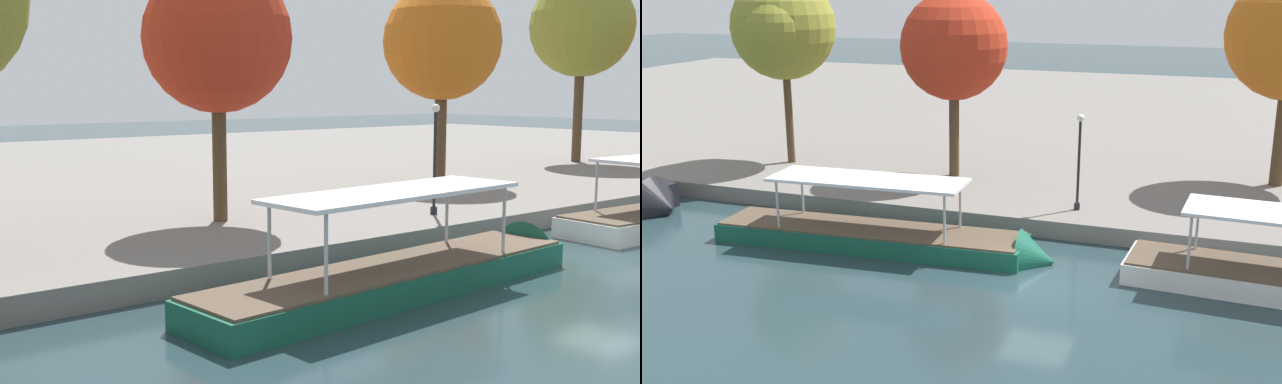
% 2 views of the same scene
% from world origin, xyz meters
% --- Properties ---
extents(ground_plane, '(220.00, 220.00, 0.00)m').
position_xyz_m(ground_plane, '(0.00, 0.00, 0.00)').
color(ground_plane, '#23383D').
extents(dock_promenade, '(120.00, 55.00, 0.78)m').
position_xyz_m(dock_promenade, '(0.00, 32.67, 0.39)').
color(dock_promenade, slate).
rests_on(dock_promenade, ground_plane).
extents(tour_boat_1, '(14.37, 3.49, 4.00)m').
position_xyz_m(tour_boat_1, '(-6.61, 1.76, 0.26)').
color(tour_boat_1, '#14513D').
rests_on(tour_boat_1, ground_plane).
extents(lamp_post, '(0.32, 0.32, 4.31)m').
position_xyz_m(lamp_post, '(-0.08, 7.27, 3.09)').
color(lamp_post, black).
rests_on(lamp_post, dock_promenade).
extents(tree_1, '(5.47, 5.47, 9.45)m').
position_xyz_m(tree_1, '(-7.37, 11.00, 7.45)').
color(tree_1, '#4C3823').
rests_on(tree_1, dock_promenade).
extents(tree_4, '(5.63, 5.83, 10.27)m').
position_xyz_m(tree_4, '(-17.17, 10.79, 8.16)').
color(tree_4, '#4C3823').
rests_on(tree_4, dock_promenade).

